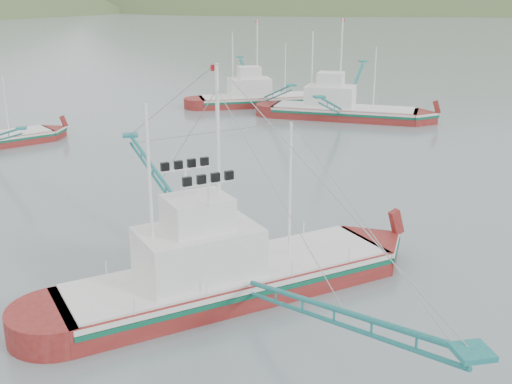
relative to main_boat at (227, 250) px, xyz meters
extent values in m
plane|color=slate|center=(2.56, -0.09, -2.33)|extent=(1200.00, 1200.00, 0.00)
cube|color=maroon|center=(0.16, 0.05, -2.11)|extent=(16.94, 9.01, 2.18)
cube|color=silver|center=(0.16, 0.05, -1.18)|extent=(16.65, 9.00, 0.24)
cube|color=#0C543A|center=(0.16, 0.05, -1.46)|extent=(16.66, 9.02, 0.24)
cube|color=silver|center=(0.16, 0.05, -0.96)|extent=(16.09, 8.56, 0.13)
cube|color=silver|center=(-1.41, -0.44, 0.18)|extent=(6.25, 4.95, 2.40)
cube|color=silver|center=(-1.41, -0.44, 2.15)|extent=(3.42, 3.13, 1.53)
cylinder|color=white|center=(-0.37, -0.11, 3.90)|extent=(0.17, 0.17, 9.83)
cylinder|color=white|center=(-3.50, -1.08, 3.16)|extent=(0.15, 0.15, 8.35)
cylinder|color=white|center=(3.29, 1.02, 2.42)|extent=(0.13, 0.13, 6.88)
cube|color=maroon|center=(19.28, 39.69, -2.12)|extent=(16.16, 11.28, 2.14)
cube|color=silver|center=(19.28, 39.69, -1.21)|extent=(15.92, 11.21, 0.24)
cube|color=#0C543A|center=(19.28, 39.69, -1.47)|extent=(15.93, 11.22, 0.24)
cube|color=silver|center=(19.28, 39.69, -0.99)|extent=(15.35, 10.72, 0.13)
cube|color=silver|center=(17.86, 40.44, 0.13)|extent=(6.32, 5.52, 2.35)
cube|color=silver|center=(17.86, 40.44, 2.05)|extent=(3.55, 3.38, 1.50)
cylinder|color=white|center=(18.81, 39.94, 3.76)|extent=(0.17, 0.17, 9.61)
cylinder|color=white|center=(15.97, 41.44, 3.04)|extent=(0.15, 0.15, 8.17)
cylinder|color=white|center=(22.11, 38.19, 2.32)|extent=(0.13, 0.13, 6.73)
cylinder|color=white|center=(-15.41, 34.53, 1.38)|extent=(0.10, 0.10, 5.37)
cube|color=maroon|center=(11.90, 49.55, -2.13)|extent=(15.24, 4.35, 2.02)
cube|color=silver|center=(11.90, 49.55, -1.27)|extent=(14.94, 4.43, 0.22)
cube|color=#0C543A|center=(11.90, 49.55, -1.52)|extent=(14.94, 4.45, 0.22)
cube|color=silver|center=(11.90, 49.55, -1.07)|extent=(14.48, 4.14, 0.12)
cube|color=silver|center=(10.38, 49.52, 0.00)|extent=(5.12, 3.34, 2.22)
cube|color=silver|center=(10.38, 49.52, 1.82)|extent=(2.67, 2.28, 1.42)
cylinder|color=white|center=(11.39, 49.54, 3.43)|extent=(0.16, 0.16, 9.10)
cylinder|color=white|center=(8.36, 49.48, 2.75)|extent=(0.14, 0.14, 7.73)
cylinder|color=white|center=(14.93, 49.62, 2.07)|extent=(0.12, 0.12, 6.37)
ellipsoid|color=#42552C|center=(242.56, 429.91, -2.33)|extent=(684.00, 432.00, 306.00)
ellipsoid|color=slate|center=(32.56, 559.91, -2.33)|extent=(960.00, 400.00, 240.00)
camera|label=1|loc=(-4.14, -27.81, 12.03)|focal=45.00mm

